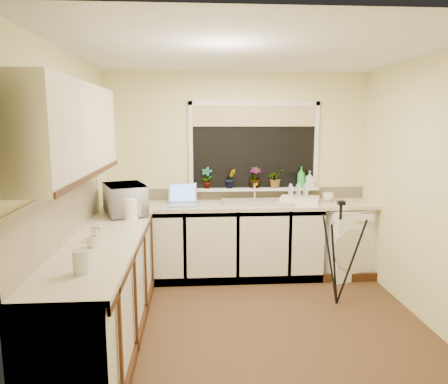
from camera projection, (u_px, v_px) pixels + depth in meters
The scene contains 34 objects.
floor at pixel (253, 321), 4.03m from camera, with size 3.20×3.20×0.00m, color #533321.
ceiling at pixel (256, 52), 3.62m from camera, with size 3.20×3.20×0.00m, color white.
wall_back at pixel (237, 173), 5.30m from camera, with size 3.20×3.20×0.00m, color #F0E7A0.
wall_front at pixel (292, 240), 2.35m from camera, with size 3.20×3.20×0.00m, color #F0E7A0.
wall_left at pixel (72, 196), 3.72m from camera, with size 3.00×3.00×0.00m, color #F0E7A0.
wall_right at pixel (426, 192), 3.94m from camera, with size 3.00×3.00×0.00m, color #F0E7A0.
base_cabinet_back at pixel (213, 242), 5.12m from camera, with size 2.55×0.60×0.86m, color silver.
base_cabinet_left at pixel (104, 295), 3.58m from camera, with size 0.54×2.40×0.86m, color silver.
worktop_back at pixel (240, 205), 5.07m from camera, with size 3.20×0.60×0.04m, color beige.
worktop_left at pixel (101, 243), 3.50m from camera, with size 0.60×2.40×0.04m, color beige.
upper_cabinet at pixel (72, 130), 3.19m from camera, with size 0.28×1.90×0.70m, color silver.
splashback_left at pixel (64, 215), 3.44m from camera, with size 0.02×2.40×0.45m, color beige.
splashback_back at pixel (237, 193), 5.34m from camera, with size 3.20×0.02×0.14m, color beige.
window_glass at pixel (254, 147), 5.25m from camera, with size 1.50×0.02×1.00m, color black.
window_blind at pixel (255, 116), 5.16m from camera, with size 1.50×0.02×0.25m, color tan.
windowsill at pixel (254, 189), 5.28m from camera, with size 1.60×0.14×0.03m, color white.
sink at pixel (257, 202), 5.08m from camera, with size 0.82×0.46×0.03m, color tan.
faucet at pixel (255, 191), 5.23m from camera, with size 0.03×0.03×0.24m, color silver.
washing_machine at pixel (343, 240), 5.23m from camera, with size 0.60×0.58×0.84m, color white.
laptop at pixel (183, 199), 4.98m from camera, with size 0.34×0.32×0.24m.
kettle at pixel (131, 209), 4.27m from camera, with size 0.15×0.15×0.19m, color white.
dish_rack at pixel (300, 200), 5.13m from camera, with size 0.45×0.34×0.07m, color white.
tripod at pixel (339, 253), 4.34m from camera, with size 0.53×0.53×1.08m, color black, non-canonical shape.
glass_jug at pixel (81, 262), 2.74m from camera, with size 0.11×0.11×0.15m, color #B5BAC0.
steel_jar at pixel (96, 235), 3.49m from camera, with size 0.08×0.08×0.11m, color silver.
microwave at pixel (126, 199), 4.48m from camera, with size 0.57×0.38×0.31m, color white.
plant_a at pixel (207, 178), 5.20m from camera, with size 0.14×0.09×0.26m, color #999999.
plant_b at pixel (231, 178), 5.23m from camera, with size 0.13×0.11×0.24m, color #999999.
plant_c at pixel (255, 177), 5.25m from camera, with size 0.15×0.15×0.26m, color #999999.
plant_d at pixel (276, 178), 5.28m from camera, with size 0.21×0.18×0.23m, color #999999.
soap_bottle_green at pixel (301, 177), 5.29m from camera, with size 0.10×0.10×0.26m, color green.
soap_bottle_clear at pixel (309, 179), 5.28m from camera, with size 0.09×0.10×0.21m, color #999999.
cup_back at pixel (328, 197), 5.21m from camera, with size 0.13×0.13×0.10m, color white.
cup_left at pixel (92, 242), 3.31m from camera, with size 0.10×0.10×0.09m, color beige.
Camera 1 is at (-0.53, -3.75, 1.88)m, focal length 34.28 mm.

